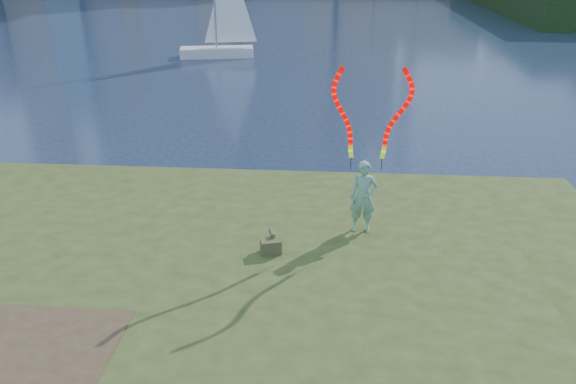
{
  "coord_description": "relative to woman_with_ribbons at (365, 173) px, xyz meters",
  "views": [
    {
      "loc": [
        2.77,
        -9.8,
        6.89
      ],
      "look_at": [
        1.95,
        1.0,
        2.03
      ],
      "focal_mm": 35.0,
      "sensor_mm": 36.0,
      "label": 1
    }
  ],
  "objects": [
    {
      "name": "ground",
      "position": [
        -3.61,
        -1.76,
        -2.2
      ],
      "size": [
        320.0,
        320.0,
        0.0
      ],
      "primitive_type": "plane",
      "color": "#17233B",
      "rests_on": "ground"
    },
    {
      "name": "grassy_knoll",
      "position": [
        -3.61,
        -4.06,
        -1.86
      ],
      "size": [
        20.0,
        18.0,
        0.8
      ],
      "color": "#354318",
      "rests_on": "ground"
    },
    {
      "name": "dirt_patch",
      "position": [
        -5.81,
        -4.96,
        -1.39
      ],
      "size": [
        3.2,
        3.0,
        0.02
      ],
      "primitive_type": "cube",
      "color": "#47331E",
      "rests_on": "grassy_knoll"
    },
    {
      "name": "canvas_bag",
      "position": [
        -1.98,
        -1.19,
        -1.24
      ],
      "size": [
        0.49,
        0.55,
        0.41
      ],
      "rotation": [
        0.0,
        0.0,
        0.27
      ],
      "color": "#474427",
      "rests_on": "grassy_knoll"
    },
    {
      "name": "sailboat",
      "position": [
        -7.96,
        24.89,
        -0.91
      ],
      "size": [
        5.02,
        2.33,
        7.53
      ],
      "rotation": [
        0.0,
        0.0,
        0.18
      ],
      "color": "silver",
      "rests_on": "ground"
    },
    {
      "name": "woman_with_ribbons",
      "position": [
        0.0,
        0.0,
        0.0
      ],
      "size": [
        2.07,
        0.41,
        4.06
      ],
      "rotation": [
        0.0,
        0.0,
        -0.01
      ],
      "color": "#156F40",
      "rests_on": "grassy_knoll"
    }
  ]
}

